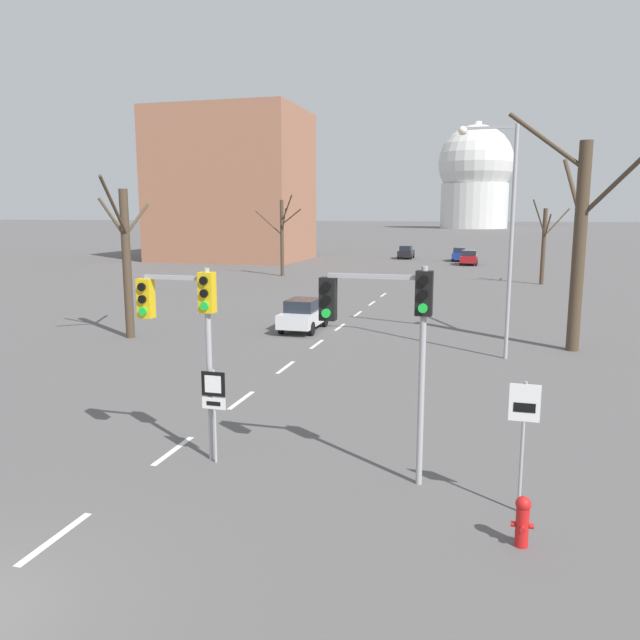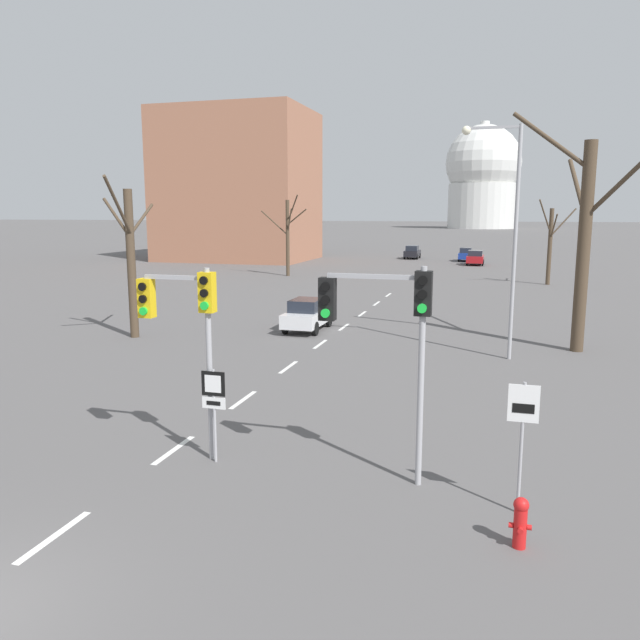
{
  "view_description": "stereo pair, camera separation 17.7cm",
  "coord_description": "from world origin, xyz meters",
  "px_view_note": "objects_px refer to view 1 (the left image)",
  "views": [
    {
      "loc": [
        7.67,
        -6.48,
        6.03
      ],
      "look_at": [
        3.7,
        7.84,
        3.45
      ],
      "focal_mm": 35.0,
      "sensor_mm": 36.0,
      "label": 1
    },
    {
      "loc": [
        7.84,
        -6.43,
        6.03
      ],
      "look_at": [
        3.7,
        7.84,
        3.45
      ],
      "focal_mm": 35.0,
      "sensor_mm": 36.0,
      "label": 2
    }
  ],
  "objects_px": {
    "route_sign_post": "(214,400)",
    "speed_limit_sign": "(523,425)",
    "traffic_signal_near_right": "(389,319)",
    "sedan_mid_centre": "(304,314)",
    "street_lamp_right": "(502,220)",
    "sedan_far_left": "(406,252)",
    "fire_hydrant": "(522,519)",
    "traffic_signal_centre_tall": "(186,315)",
    "sedan_near_left": "(469,258)",
    "sedan_near_right": "(459,254)"
  },
  "relations": [
    {
      "from": "traffic_signal_near_right",
      "to": "sedan_near_right",
      "type": "distance_m",
      "value": 65.85
    },
    {
      "from": "sedan_mid_centre",
      "to": "speed_limit_sign",
      "type": "bearing_deg",
      "value": -60.54
    },
    {
      "from": "traffic_signal_near_right",
      "to": "fire_hydrant",
      "type": "distance_m",
      "value": 4.81
    },
    {
      "from": "traffic_signal_near_right",
      "to": "fire_hydrant",
      "type": "xyz_separation_m",
      "value": [
        2.86,
        -2.16,
        -3.2
      ]
    },
    {
      "from": "route_sign_post",
      "to": "fire_hydrant",
      "type": "xyz_separation_m",
      "value": [
        7.04,
        -2.05,
        -1.06
      ]
    },
    {
      "from": "route_sign_post",
      "to": "speed_limit_sign",
      "type": "xyz_separation_m",
      "value": [
        7.04,
        -0.67,
        0.28
      ]
    },
    {
      "from": "traffic_signal_near_right",
      "to": "route_sign_post",
      "type": "xyz_separation_m",
      "value": [
        -4.17,
        -0.1,
        -2.15
      ]
    },
    {
      "from": "sedan_mid_centre",
      "to": "sedan_near_left",
      "type": "bearing_deg",
      "value": 81.41
    },
    {
      "from": "traffic_signal_centre_tall",
      "to": "traffic_signal_near_right",
      "type": "xyz_separation_m",
      "value": [
        4.92,
        -0.06,
        0.14
      ]
    },
    {
      "from": "traffic_signal_near_right",
      "to": "fire_hydrant",
      "type": "relative_size",
      "value": 5.08
    },
    {
      "from": "fire_hydrant",
      "to": "sedan_far_left",
      "type": "distance_m",
      "value": 71.35
    },
    {
      "from": "sedan_near_right",
      "to": "street_lamp_right",
      "type": "bearing_deg",
      "value": -85.28
    },
    {
      "from": "speed_limit_sign",
      "to": "fire_hydrant",
      "type": "bearing_deg",
      "value": -90.03
    },
    {
      "from": "street_lamp_right",
      "to": "sedan_far_left",
      "type": "xyz_separation_m",
      "value": [
        -11.27,
        55.04,
        -4.85
      ]
    },
    {
      "from": "traffic_signal_centre_tall",
      "to": "sedan_far_left",
      "type": "relative_size",
      "value": 1.15
    },
    {
      "from": "speed_limit_sign",
      "to": "traffic_signal_centre_tall",
      "type": "bearing_deg",
      "value": 173.88
    },
    {
      "from": "sedan_near_right",
      "to": "speed_limit_sign",
      "type": "bearing_deg",
      "value": -85.89
    },
    {
      "from": "fire_hydrant",
      "to": "sedan_near_left",
      "type": "xyz_separation_m",
      "value": [
        -3.42,
        62.57,
        0.33
      ]
    },
    {
      "from": "traffic_signal_centre_tall",
      "to": "sedan_far_left",
      "type": "height_order",
      "value": "traffic_signal_centre_tall"
    },
    {
      "from": "traffic_signal_near_right",
      "to": "sedan_near_left",
      "type": "xyz_separation_m",
      "value": [
        -0.55,
        60.41,
        -2.87
      ]
    },
    {
      "from": "speed_limit_sign",
      "to": "sedan_mid_centre",
      "type": "height_order",
      "value": "speed_limit_sign"
    },
    {
      "from": "traffic_signal_centre_tall",
      "to": "traffic_signal_near_right",
      "type": "distance_m",
      "value": 4.92
    },
    {
      "from": "speed_limit_sign",
      "to": "street_lamp_right",
      "type": "height_order",
      "value": "street_lamp_right"
    },
    {
      "from": "traffic_signal_near_right",
      "to": "sedan_mid_centre",
      "type": "bearing_deg",
      "value": 112.86
    },
    {
      "from": "fire_hydrant",
      "to": "sedan_mid_centre",
      "type": "bearing_deg",
      "value": 117.65
    },
    {
      "from": "street_lamp_right",
      "to": "sedan_mid_centre",
      "type": "relative_size",
      "value": 2.32
    },
    {
      "from": "street_lamp_right",
      "to": "sedan_far_left",
      "type": "height_order",
      "value": "street_lamp_right"
    },
    {
      "from": "fire_hydrant",
      "to": "sedan_near_left",
      "type": "bearing_deg",
      "value": 93.12
    },
    {
      "from": "fire_hydrant",
      "to": "sedan_far_left",
      "type": "relative_size",
      "value": 0.23
    },
    {
      "from": "fire_hydrant",
      "to": "traffic_signal_near_right",
      "type": "bearing_deg",
      "value": 143.0
    },
    {
      "from": "street_lamp_right",
      "to": "sedan_near_right",
      "type": "bearing_deg",
      "value": 94.72
    },
    {
      "from": "route_sign_post",
      "to": "speed_limit_sign",
      "type": "relative_size",
      "value": 0.85
    },
    {
      "from": "sedan_near_left",
      "to": "sedan_near_right",
      "type": "xyz_separation_m",
      "value": [
        -1.37,
        5.35,
        0.01
      ]
    },
    {
      "from": "fire_hydrant",
      "to": "street_lamp_right",
      "type": "height_order",
      "value": "street_lamp_right"
    },
    {
      "from": "traffic_signal_centre_tall",
      "to": "speed_limit_sign",
      "type": "relative_size",
      "value": 1.73
    },
    {
      "from": "traffic_signal_near_right",
      "to": "sedan_mid_centre",
      "type": "xyz_separation_m",
      "value": [
        -7.13,
        16.91,
        -2.89
      ]
    },
    {
      "from": "fire_hydrant",
      "to": "sedan_near_left",
      "type": "height_order",
      "value": "sedan_near_left"
    },
    {
      "from": "sedan_near_left",
      "to": "sedan_far_left",
      "type": "height_order",
      "value": "sedan_far_left"
    },
    {
      "from": "sedan_near_left",
      "to": "sedan_near_right",
      "type": "relative_size",
      "value": 1.0
    },
    {
      "from": "street_lamp_right",
      "to": "sedan_near_right",
      "type": "xyz_separation_m",
      "value": [
        -4.34,
        52.58,
        -4.85
      ]
    },
    {
      "from": "sedan_mid_centre",
      "to": "sedan_far_left",
      "type": "bearing_deg",
      "value": 91.92
    },
    {
      "from": "speed_limit_sign",
      "to": "sedan_mid_centre",
      "type": "xyz_separation_m",
      "value": [
        -9.99,
        17.69,
        -1.02
      ]
    },
    {
      "from": "fire_hydrant",
      "to": "street_lamp_right",
      "type": "bearing_deg",
      "value": 91.64
    },
    {
      "from": "fire_hydrant",
      "to": "sedan_near_right",
      "type": "xyz_separation_m",
      "value": [
        -4.78,
        67.92,
        0.34
      ]
    },
    {
      "from": "sedan_near_left",
      "to": "traffic_signal_centre_tall",
      "type": "bearing_deg",
      "value": -94.14
    },
    {
      "from": "speed_limit_sign",
      "to": "sedan_near_left",
      "type": "height_order",
      "value": "speed_limit_sign"
    },
    {
      "from": "sedan_far_left",
      "to": "traffic_signal_near_right",
      "type": "bearing_deg",
      "value": -82.61
    },
    {
      "from": "street_lamp_right",
      "to": "sedan_near_right",
      "type": "relative_size",
      "value": 2.36
    },
    {
      "from": "route_sign_post",
      "to": "sedan_near_right",
      "type": "height_order",
      "value": "route_sign_post"
    },
    {
      "from": "sedan_mid_centre",
      "to": "sedan_near_right",
      "type": "bearing_deg",
      "value": 83.91
    }
  ]
}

